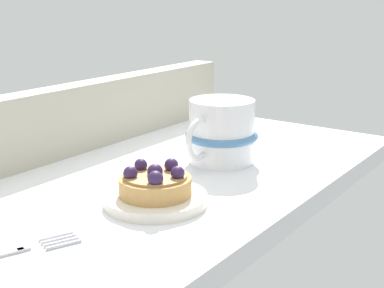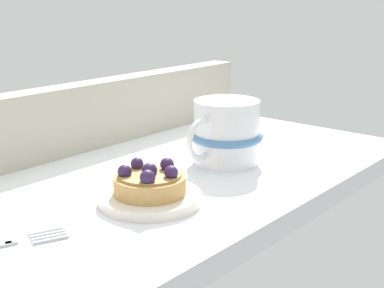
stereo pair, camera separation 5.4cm
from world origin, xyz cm
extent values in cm
cube|color=white|center=(0.00, 0.00, -1.39)|extent=(79.46, 39.03, 2.79)
cube|color=#B2AD99|center=(0.00, 17.53, 5.01)|extent=(77.87, 3.98, 10.01)
cylinder|color=silver|center=(-5.66, -6.06, 0.60)|extent=(11.72, 11.72, 1.20)
cylinder|color=silver|center=(-5.66, -6.06, 0.30)|extent=(6.45, 6.45, 0.60)
cylinder|color=tan|center=(-5.66, -6.06, 2.22)|extent=(8.22, 8.22, 2.06)
cylinder|color=#A37942|center=(-5.66, -6.06, 3.40)|extent=(7.24, 7.24, 0.30)
sphere|color=#331E47|center=(-5.66, -6.06, 3.93)|extent=(1.77, 1.77, 1.77)
sphere|color=#331E47|center=(-3.15, -6.44, 4.11)|extent=(1.63, 1.63, 1.63)
sphere|color=#331E47|center=(-5.01, -3.42, 4.03)|extent=(1.53, 1.53, 1.53)
sphere|color=#331E47|center=(-7.82, -4.31, 3.97)|extent=(1.61, 1.61, 1.61)
sphere|color=#331E47|center=(-7.74, -7.83, 4.03)|extent=(1.71, 1.71, 1.71)
sphere|color=#331E47|center=(-4.86, -8.63, 4.04)|extent=(1.57, 1.57, 1.57)
cylinder|color=white|center=(12.41, -3.32, 4.45)|extent=(9.15, 9.15, 8.90)
torus|color=#4C7FB2|center=(12.41, -3.32, 3.80)|extent=(10.26, 10.26, 1.07)
torus|color=white|center=(6.97, -3.32, 4.45)|extent=(5.80, 0.81, 5.80)
cube|color=#B7B7BC|center=(-21.87, -3.42, 0.30)|extent=(1.32, 0.97, 0.60)
cube|color=#B7B7BC|center=(-19.05, -5.77, 0.30)|extent=(3.33, 1.55, 0.60)
cube|color=#B7B7BC|center=(-18.77, -5.09, 0.30)|extent=(3.33, 1.55, 0.60)
cube|color=#B7B7BC|center=(-18.50, -4.41, 0.30)|extent=(3.33, 1.55, 0.60)
cube|color=#B7B7BC|center=(-18.22, -3.73, 0.30)|extent=(3.33, 1.55, 0.60)
camera|label=1|loc=(-51.23, -43.73, 23.58)|focal=52.04mm
camera|label=2|loc=(-47.89, -48.03, 23.58)|focal=52.04mm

